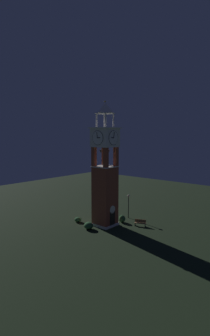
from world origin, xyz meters
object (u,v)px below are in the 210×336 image
at_px(clock_tower, 105,175).
at_px(park_bench, 140,223).
at_px(trash_bin, 108,211).
at_px(lamp_post, 129,202).

distance_m(clock_tower, park_bench, 8.46).
distance_m(clock_tower, trash_bin, 9.06).
height_order(park_bench, trash_bin, park_bench).
bearing_deg(clock_tower, park_bench, -53.67).
relative_size(clock_tower, park_bench, 10.69).
height_order(clock_tower, trash_bin, clock_tower).
bearing_deg(lamp_post, park_bench, -119.54).
xyz_separation_m(clock_tower, trash_bin, (4.77, 3.47, -6.87)).
bearing_deg(lamp_post, clock_tower, 174.16).
distance_m(lamp_post, trash_bin, 4.55).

